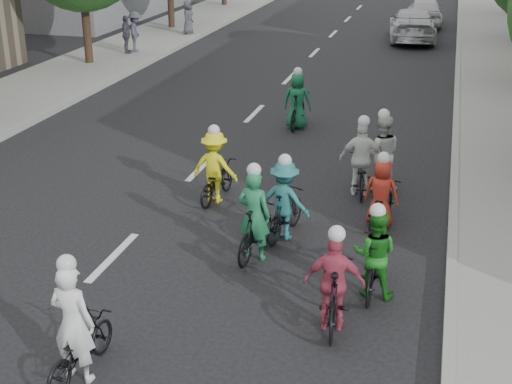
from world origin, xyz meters
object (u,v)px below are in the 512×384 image
at_px(cyclist_3, 335,289).
at_px(cyclist_5, 255,225).
at_px(cyclist_9, 298,106).
at_px(cyclist_6, 381,160).
at_px(cyclist_1, 375,260).
at_px(follow_car_lead, 412,25).
at_px(follow_car_trail, 424,11).
at_px(cyclist_2, 215,173).
at_px(cyclist_4, 381,200).
at_px(cyclist_7, 285,206).
at_px(spectator_1, 126,34).
at_px(cyclist_0, 77,337).
at_px(spectator_2, 188,17).
at_px(cyclist_8, 362,167).
at_px(spectator_0, 136,32).

relative_size(cyclist_3, cyclist_5, 0.97).
bearing_deg(cyclist_9, cyclist_6, 124.28).
bearing_deg(cyclist_1, follow_car_lead, -86.39).
bearing_deg(follow_car_trail, cyclist_1, 86.49).
bearing_deg(cyclist_5, cyclist_3, 139.16).
distance_m(cyclist_2, cyclist_4, 3.63).
bearing_deg(cyclist_7, cyclist_6, -105.90).
bearing_deg(spectator_1, cyclist_4, -150.41).
xyz_separation_m(follow_car_lead, follow_car_trail, (0.33, 4.84, -0.00)).
bearing_deg(spectator_1, cyclist_5, -159.03).
bearing_deg(cyclist_2, cyclist_0, 97.74).
relative_size(cyclist_1, spectator_2, 1.05).
xyz_separation_m(cyclist_2, cyclist_6, (3.40, 1.56, 0.06)).
height_order(cyclist_6, spectator_1, cyclist_6).
bearing_deg(cyclist_6, cyclist_0, 58.64).
bearing_deg(cyclist_2, cyclist_5, 129.44).
xyz_separation_m(cyclist_6, cyclist_9, (-2.81, 4.25, -0.04)).
height_order(cyclist_7, follow_car_lead, cyclist_7).
relative_size(cyclist_7, follow_car_trail, 0.40).
relative_size(cyclist_4, cyclist_7, 0.96).
distance_m(cyclist_6, spectator_1, 17.25).
bearing_deg(spectator_2, cyclist_6, -147.60).
bearing_deg(follow_car_lead, spectator_1, 26.30).
height_order(cyclist_7, cyclist_8, cyclist_8).
bearing_deg(cyclist_3, cyclist_9, -80.21).
height_order(cyclist_1, cyclist_5, cyclist_5).
relative_size(cyclist_1, spectator_1, 1.06).
distance_m(cyclist_3, cyclist_4, 3.95).
height_order(cyclist_6, cyclist_9, cyclist_6).
height_order(cyclist_5, follow_car_lead, cyclist_5).
relative_size(cyclist_5, cyclist_7, 1.07).
distance_m(cyclist_6, cyclist_8, 0.53).
bearing_deg(spectator_1, cyclist_2, -159.26).
bearing_deg(cyclist_4, cyclist_7, 41.46).
relative_size(cyclist_5, spectator_2, 1.17).
height_order(follow_car_lead, spectator_0, spectator_0).
bearing_deg(cyclist_3, cyclist_0, 28.79).
height_order(cyclist_5, cyclist_8, cyclist_5).
bearing_deg(cyclist_5, spectator_0, -53.08).
bearing_deg(spectator_0, cyclist_8, -156.54).
bearing_deg(spectator_2, follow_car_lead, -79.93).
distance_m(spectator_1, spectator_2, 5.24).
bearing_deg(cyclist_4, follow_car_trail, -79.09).
relative_size(cyclist_3, spectator_1, 1.14).
xyz_separation_m(follow_car_lead, spectator_0, (-11.16, -6.57, 0.24)).
relative_size(cyclist_4, follow_car_lead, 0.32).
height_order(spectator_0, spectator_1, spectator_0).
bearing_deg(spectator_1, cyclist_8, -148.55).
distance_m(cyclist_5, cyclist_8, 3.87).
bearing_deg(follow_car_lead, cyclist_3, 85.77).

